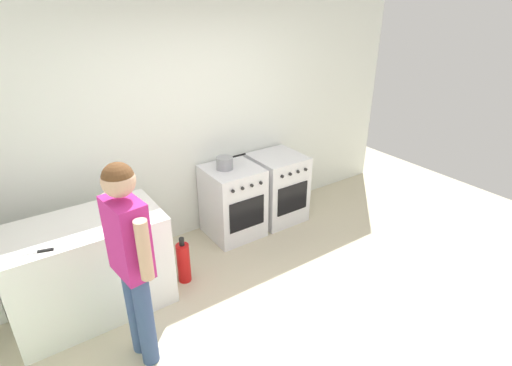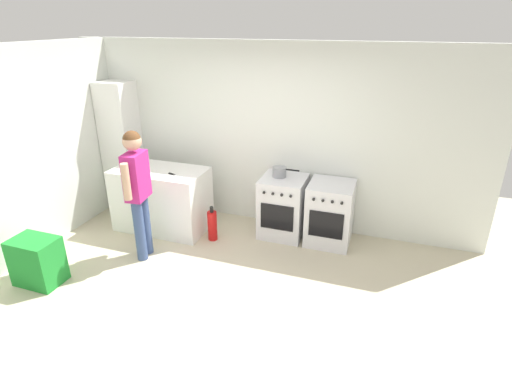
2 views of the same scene
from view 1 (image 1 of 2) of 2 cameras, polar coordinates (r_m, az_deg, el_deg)
name	(u,v)px [view 1 (image 1 of 2)]	position (r m, az deg, el deg)	size (l,w,h in m)	color
ground_plane	(294,325)	(3.72, 5.48, -19.55)	(8.00, 8.00, 0.00)	beige
back_wall	(186,127)	(4.49, -9.99, 7.94)	(6.00, 0.10, 2.60)	silver
counter_unit	(90,268)	(3.86, -22.64, -11.09)	(1.30, 0.70, 0.90)	white
oven_left	(233,201)	(4.67, -3.34, -2.64)	(0.60, 0.62, 0.85)	silver
oven_right	(277,187)	(5.00, 3.05, -0.64)	(0.59, 0.62, 0.85)	silver
pot	(225,163)	(4.45, -4.49, 2.89)	(0.37, 0.19, 0.14)	gray
knife_paring	(41,251)	(3.38, -28.37, -8.57)	(0.21, 0.08, 0.01)	silver
knife_bread	(128,217)	(3.57, -17.76, -4.70)	(0.34, 0.13, 0.01)	silver
person	(130,251)	(2.96, -17.58, -9.20)	(0.24, 0.57, 1.66)	#384C7A
fire_extinguisher	(184,262)	(4.09, -10.30, -11.08)	(0.13, 0.13, 0.50)	red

